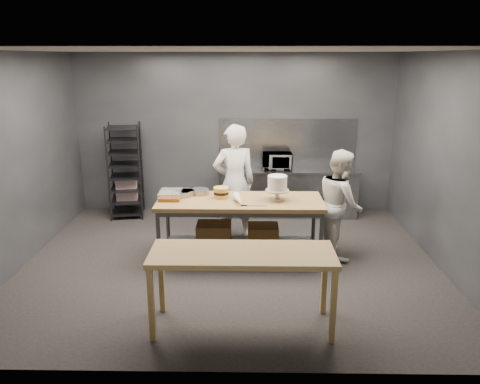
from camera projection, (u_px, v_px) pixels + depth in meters
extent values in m
plane|color=black|center=(231.00, 262.00, 6.90)|extent=(6.00, 6.00, 0.00)
cube|color=#4C4F54|center=(235.00, 134.00, 8.88)|extent=(6.00, 0.04, 3.00)
cube|color=olive|center=(240.00, 202.00, 6.80)|extent=(2.40, 0.90, 0.06)
cube|color=#47494C|center=(240.00, 246.00, 6.99)|extent=(2.25, 0.75, 0.03)
cylinder|color=#47494C|center=(159.00, 241.00, 6.57)|extent=(0.06, 0.06, 0.86)
cylinder|color=#47494C|center=(168.00, 222.00, 7.32)|extent=(0.06, 0.06, 0.86)
cylinder|color=#47494C|center=(321.00, 242.00, 6.53)|extent=(0.06, 0.06, 0.86)
cylinder|color=#47494C|center=(314.00, 223.00, 7.28)|extent=(0.06, 0.06, 0.86)
cube|color=brown|center=(214.00, 235.00, 6.90)|extent=(0.50, 0.40, 0.35)
cube|color=brown|center=(263.00, 235.00, 6.97)|extent=(0.45, 0.38, 0.30)
cube|color=olive|center=(242.00, 254.00, 5.04)|extent=(2.00, 0.70, 0.06)
cube|color=olive|center=(151.00, 305.00, 4.89)|extent=(0.06, 0.06, 0.84)
cube|color=olive|center=(162.00, 279.00, 5.46)|extent=(0.06, 0.06, 0.84)
cube|color=olive|center=(333.00, 307.00, 4.86)|extent=(0.06, 0.06, 0.84)
cube|color=olive|center=(324.00, 280.00, 5.43)|extent=(0.06, 0.06, 0.84)
cube|color=slate|center=(288.00, 170.00, 8.73)|extent=(2.60, 0.60, 0.04)
cube|color=slate|center=(287.00, 193.00, 8.86)|extent=(2.56, 0.56, 0.86)
cube|color=slate|center=(287.00, 142.00, 8.89)|extent=(2.60, 0.02, 0.90)
cube|color=black|center=(126.00, 171.00, 8.71)|extent=(0.70, 0.74, 1.75)
cube|color=silver|center=(127.00, 188.00, 8.80)|extent=(0.41, 0.30, 0.45)
imported|color=white|center=(234.00, 183.00, 7.56)|extent=(0.79, 0.62, 1.91)
imported|color=silver|center=(340.00, 203.00, 6.97)|extent=(0.67, 0.83, 1.63)
imported|color=black|center=(277.00, 161.00, 8.69)|extent=(0.54, 0.37, 0.30)
cylinder|color=#B5A990|center=(277.00, 200.00, 6.76)|extent=(0.20, 0.20, 0.02)
cylinder|color=#B5A990|center=(277.00, 195.00, 6.74)|extent=(0.06, 0.06, 0.12)
cylinder|color=#B5A990|center=(277.00, 190.00, 6.72)|extent=(0.34, 0.34, 0.02)
cylinder|color=white|center=(277.00, 183.00, 6.69)|extent=(0.28, 0.28, 0.21)
cylinder|color=gold|center=(221.00, 196.00, 6.87)|extent=(0.22, 0.22, 0.06)
cylinder|color=black|center=(221.00, 193.00, 6.85)|extent=(0.22, 0.22, 0.04)
cylinder|color=gold|center=(221.00, 189.00, 6.84)|extent=(0.22, 0.22, 0.06)
cylinder|color=gray|center=(184.00, 192.00, 7.01)|extent=(0.28, 0.28, 0.07)
cylinder|color=gray|center=(200.00, 192.00, 7.05)|extent=(0.28, 0.28, 0.07)
cylinder|color=gray|center=(180.00, 194.00, 6.93)|extent=(0.27, 0.27, 0.07)
cylinder|color=gray|center=(186.00, 193.00, 6.98)|extent=(0.26, 0.26, 0.07)
cone|color=white|center=(238.00, 200.00, 6.59)|extent=(0.20, 0.40, 0.12)
cube|color=slate|center=(257.00, 206.00, 6.50)|extent=(0.28, 0.02, 0.00)
cube|color=black|center=(244.00, 205.00, 6.50)|extent=(0.09, 0.02, 0.02)
cube|color=#96641E|center=(169.00, 199.00, 6.75)|extent=(0.30, 0.20, 0.05)
cube|color=silver|center=(169.00, 195.00, 6.73)|extent=(0.31, 0.21, 0.06)
cube|color=#96641E|center=(171.00, 195.00, 6.93)|extent=(0.30, 0.20, 0.05)
cube|color=silver|center=(171.00, 191.00, 6.92)|extent=(0.31, 0.21, 0.06)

